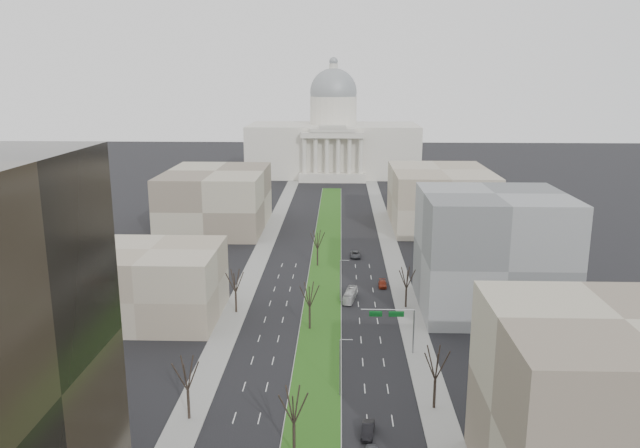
% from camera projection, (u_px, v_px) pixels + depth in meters
% --- Properties ---
extents(ground, '(600.00, 600.00, 0.00)m').
position_uv_depth(ground, '(325.00, 266.00, 156.01)').
color(ground, black).
rests_on(ground, ground).
extents(median, '(8.00, 222.03, 0.20)m').
position_uv_depth(median, '(325.00, 267.00, 155.00)').
color(median, '#999993').
rests_on(median, ground).
extents(sidewalk_left, '(5.00, 330.00, 0.15)m').
position_uv_depth(sidewalk_left, '(240.00, 300.00, 132.25)').
color(sidewalk_left, gray).
rests_on(sidewalk_left, ground).
extents(sidewalk_right, '(5.00, 330.00, 0.15)m').
position_uv_depth(sidewalk_right, '(406.00, 302.00, 131.13)').
color(sidewalk_right, gray).
rests_on(sidewalk_right, ground).
extents(capitol, '(80.00, 46.00, 55.00)m').
position_uv_depth(capitol, '(333.00, 141.00, 297.67)').
color(capitol, beige).
rests_on(capitol, ground).
extents(building_beige_left, '(26.00, 22.00, 14.00)m').
position_uv_depth(building_beige_left, '(152.00, 284.00, 121.41)').
color(building_beige_left, tan).
rests_on(building_beige_left, ground).
extents(building_tan_right, '(26.00, 24.00, 22.00)m').
position_uv_depth(building_tan_right, '(613.00, 415.00, 66.85)').
color(building_tan_right, gray).
rests_on(building_tan_right, ground).
extents(building_grey_right, '(28.00, 26.00, 24.00)m').
position_uv_depth(building_grey_right, '(492.00, 252.00, 124.92)').
color(building_grey_right, slate).
rests_on(building_grey_right, ground).
extents(building_far_left, '(30.00, 40.00, 18.00)m').
position_uv_depth(building_far_left, '(216.00, 199.00, 193.93)').
color(building_far_left, gray).
rests_on(building_far_left, ground).
extents(building_far_right, '(30.00, 40.00, 18.00)m').
position_uv_depth(building_far_right, '(440.00, 198.00, 196.56)').
color(building_far_right, tan).
rests_on(building_far_right, ground).
extents(tree_left_mid, '(5.40, 5.40, 9.72)m').
position_uv_depth(tree_left_mid, '(187.00, 373.00, 84.94)').
color(tree_left_mid, black).
rests_on(tree_left_mid, ground).
extents(tree_left_far, '(5.28, 5.28, 9.50)m').
position_uv_depth(tree_left_far, '(235.00, 280.00, 123.86)').
color(tree_left_far, black).
rests_on(tree_left_far, ground).
extents(tree_right_mid, '(5.52, 5.52, 9.94)m').
position_uv_depth(tree_right_mid, '(436.00, 362.00, 87.69)').
color(tree_right_mid, black).
rests_on(tree_right_mid, ground).
extents(tree_right_far, '(5.04, 5.04, 9.07)m').
position_uv_depth(tree_right_far, '(407.00, 277.00, 126.73)').
color(tree_right_far, black).
rests_on(tree_right_far, ground).
extents(tree_median_a, '(5.40, 5.40, 9.72)m').
position_uv_depth(tree_median_a, '(294.00, 405.00, 76.67)').
color(tree_median_a, black).
rests_on(tree_median_a, ground).
extents(tree_median_b, '(5.40, 5.40, 9.72)m').
position_uv_depth(tree_median_b, '(310.00, 294.00, 115.56)').
color(tree_median_b, black).
rests_on(tree_median_b, ground).
extents(tree_median_c, '(5.40, 5.40, 9.72)m').
position_uv_depth(tree_median_c, '(317.00, 239.00, 154.45)').
color(tree_median_c, black).
rests_on(tree_median_c, ground).
extents(streetlamp_median_b, '(1.90, 0.20, 9.16)m').
position_uv_depth(streetlamp_median_b, '(340.00, 367.00, 91.58)').
color(streetlamp_median_b, gray).
rests_on(streetlamp_median_b, ground).
extents(streetlamp_median_c, '(1.90, 0.20, 9.16)m').
position_uv_depth(streetlamp_median_c, '(341.00, 280.00, 130.47)').
color(streetlamp_median_c, gray).
rests_on(streetlamp_median_c, ground).
extents(mast_arm_signs, '(9.12, 0.24, 8.09)m').
position_uv_depth(mast_arm_signs, '(398.00, 320.00, 105.58)').
color(mast_arm_signs, gray).
rests_on(mast_arm_signs, ground).
extents(car_black, '(2.11, 4.69, 1.50)m').
position_uv_depth(car_black, '(368.00, 430.00, 82.57)').
color(car_black, black).
rests_on(car_black, ground).
extents(car_red, '(1.98, 4.52, 1.29)m').
position_uv_depth(car_red, '(383.00, 284.00, 140.73)').
color(car_red, maroon).
rests_on(car_red, ground).
extents(car_grey_far, '(2.52, 5.43, 1.51)m').
position_uv_depth(car_grey_far, '(355.00, 255.00, 163.52)').
color(car_grey_far, '#434549').
rests_on(car_grey_far, ground).
extents(box_van, '(3.28, 8.32, 2.26)m').
position_uv_depth(box_van, '(350.00, 295.00, 132.17)').
color(box_van, silver).
rests_on(box_van, ground).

